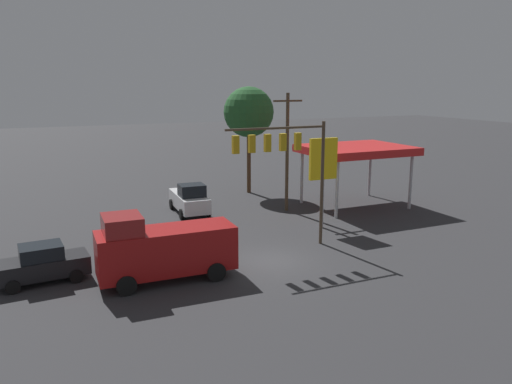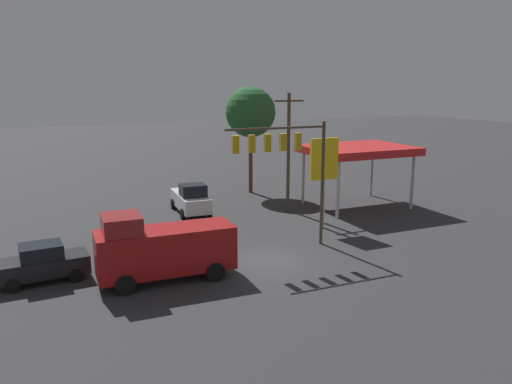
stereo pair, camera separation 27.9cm
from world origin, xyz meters
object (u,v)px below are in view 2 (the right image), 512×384
object	(u,v)px
price_sign	(324,164)
street_tree	(250,112)
pickup_parked	(191,199)
delivery_truck	(162,248)
sedan_waiting	(42,263)
traffic_signal_assembly	(284,153)
utility_pole	(288,149)

from	to	relation	value
price_sign	street_tree	xyz separation A→B (m)	(0.08, -12.48, 2.80)
pickup_parked	delivery_truck	distance (m)	13.31
pickup_parked	street_tree	size ratio (longest dim) A/B	0.56
sedan_waiting	delivery_truck	size ratio (longest dim) A/B	0.66
pickup_parked	delivery_truck	size ratio (longest dim) A/B	0.77
sedan_waiting	delivery_truck	world-z (taller)	delivery_truck
traffic_signal_assembly	street_tree	size ratio (longest dim) A/B	0.80
delivery_truck	street_tree	bearing A→B (deg)	-123.70
utility_pole	delivery_truck	size ratio (longest dim) A/B	1.32
pickup_parked	sedan_waiting	world-z (taller)	pickup_parked
price_sign	sedan_waiting	bearing A→B (deg)	8.45
traffic_signal_assembly	delivery_truck	xyz separation A→B (m)	(7.74, 1.94, -4.10)
utility_pole	delivery_truck	bearing A→B (deg)	39.63
pickup_parked	sedan_waiting	size ratio (longest dim) A/B	1.17
price_sign	traffic_signal_assembly	bearing A→B (deg)	33.54
utility_pole	sedan_waiting	bearing A→B (deg)	23.79
pickup_parked	sedan_waiting	xyz separation A→B (m)	(10.62, 10.02, -0.16)
utility_pole	price_sign	distance (m)	5.21
price_sign	delivery_truck	bearing A→B (deg)	21.92
traffic_signal_assembly	price_sign	xyz separation A→B (m)	(-4.50, -2.98, -1.34)
pickup_parked	street_tree	distance (m)	10.69
price_sign	sedan_waiting	distance (m)	18.35
pickup_parked	delivery_truck	bearing A→B (deg)	-19.96
street_tree	pickup_parked	bearing A→B (deg)	35.66
traffic_signal_assembly	utility_pole	distance (m)	9.38
utility_pole	street_tree	distance (m)	7.67
price_sign	delivery_truck	size ratio (longest dim) A/B	0.90
utility_pole	sedan_waiting	world-z (taller)	utility_pole
traffic_signal_assembly	sedan_waiting	size ratio (longest dim) A/B	1.67
price_sign	utility_pole	bearing A→B (deg)	-89.82
sedan_waiting	street_tree	world-z (taller)	street_tree
traffic_signal_assembly	pickup_parked	world-z (taller)	traffic_signal_assembly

